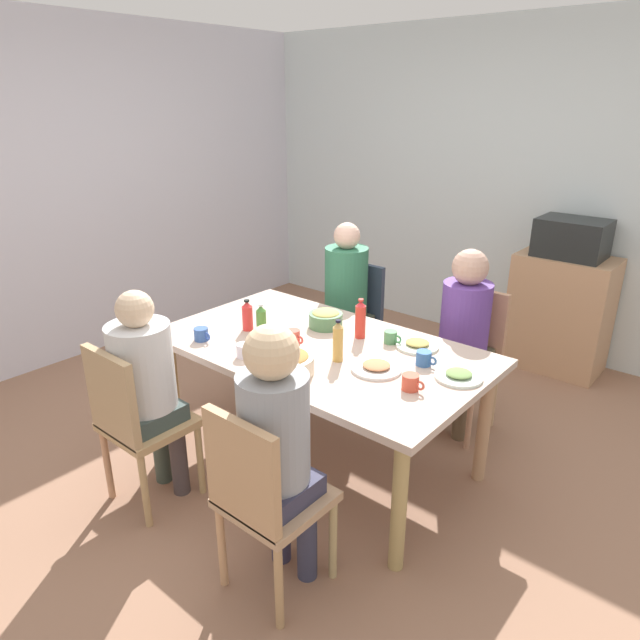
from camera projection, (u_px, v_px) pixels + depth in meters
ground_plane at (320, 457)px, 3.39m from camera, size 5.93×5.93×0.00m
wall_back at (512, 189)px, 4.66m from camera, size 5.18×0.12×2.60m
wall_left at (72, 194)px, 4.43m from camera, size 0.12×5.01×2.60m
dining_table at (320, 358)px, 3.15m from camera, size 1.82×1.05×0.73m
chair_0 at (352, 318)px, 4.12m from camera, size 0.40×0.40×0.90m
person_0 at (345, 293)px, 3.98m from camera, size 0.30×0.30×1.22m
chair_1 at (467, 351)px, 3.58m from camera, size 0.40×0.40×0.90m
person_1 at (464, 326)px, 3.44m from camera, size 0.30×0.30×1.19m
chair_2 at (134, 418)px, 2.83m from camera, size 0.40×0.40×0.90m
person_2 at (145, 378)px, 2.83m from camera, size 0.31×0.31×1.16m
chair_3 at (262, 495)px, 2.29m from camera, size 0.40×0.40×0.90m
person_3 at (276, 438)px, 2.27m from camera, size 0.30×0.30×1.22m
plate_0 at (376, 367)px, 2.84m from camera, size 0.26×0.26×0.04m
plate_1 at (459, 376)px, 2.75m from camera, size 0.23×0.23×0.04m
plate_2 at (417, 345)px, 3.10m from camera, size 0.24×0.24×0.04m
bowl_0 at (287, 363)px, 2.80m from camera, size 0.27×0.27×0.11m
bowl_1 at (326, 318)px, 3.36m from camera, size 0.20×0.20×0.11m
cup_0 at (244, 350)px, 2.97m from camera, size 0.12×0.08×0.07m
cup_1 at (411, 382)px, 2.64m from camera, size 0.12×0.08×0.08m
cup_2 at (424, 358)px, 2.88m from camera, size 0.11×0.08×0.07m
cup_3 at (294, 338)px, 3.11m from camera, size 0.11×0.07×0.09m
cup_4 at (391, 337)px, 3.14m from camera, size 0.11×0.07×0.07m
cup_5 at (201, 334)px, 3.18m from camera, size 0.12×0.08×0.07m
bottle_0 at (261, 321)px, 3.23m from camera, size 0.06×0.06×0.19m
bottle_1 at (360, 319)px, 3.19m from camera, size 0.06×0.06×0.23m
bottle_2 at (338, 342)px, 2.90m from camera, size 0.05×0.05×0.23m
bottle_3 at (247, 316)px, 3.30m from camera, size 0.06×0.06×0.19m
side_cabinet at (560, 313)px, 4.39m from camera, size 0.70×0.44×0.90m
microwave at (572, 238)px, 4.17m from camera, size 0.48×0.36×0.28m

